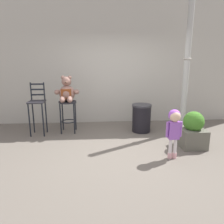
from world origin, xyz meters
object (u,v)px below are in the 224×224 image
at_px(bar_chair_empty, 37,106).
at_px(bar_stool_with_teddy, 68,110).
at_px(teddy_bear, 67,92).
at_px(trash_bin, 141,118).
at_px(planter_with_shrub, 193,131).
at_px(child_walking, 174,123).
at_px(lamppost, 185,82).

bearing_deg(bar_chair_empty, bar_stool_with_teddy, 9.90).
height_order(bar_stool_with_teddy, teddy_bear, teddy_bear).
bearing_deg(bar_chair_empty, trash_bin, 0.61).
bearing_deg(planter_with_shrub, bar_chair_empty, 162.95).
xyz_separation_m(bar_stool_with_teddy, planter_with_shrub, (2.68, -1.16, -0.22)).
bearing_deg(bar_chair_empty, child_walking, -28.55).
distance_m(child_walking, lamppost, 1.76).
bearing_deg(bar_stool_with_teddy, planter_with_shrub, -23.39).
bearing_deg(child_walking, bar_stool_with_teddy, -133.65).
distance_m(trash_bin, planter_with_shrub, 1.36).
bearing_deg(lamppost, planter_with_shrub, -100.48).
height_order(child_walking, bar_chair_empty, bar_chair_empty).
bearing_deg(planter_with_shrub, trash_bin, 128.50).
bearing_deg(teddy_bear, planter_with_shrub, -22.83).
distance_m(trash_bin, bar_chair_empty, 2.56).
xyz_separation_m(child_walking, bar_chair_empty, (-2.79, 1.52, 0.05)).
bearing_deg(planter_with_shrub, lamppost, 79.52).
bearing_deg(child_walking, lamppost, 146.73).
distance_m(teddy_bear, bar_chair_empty, 0.77).
relative_size(child_walking, trash_bin, 1.31).
height_order(bar_stool_with_teddy, bar_chair_empty, bar_chair_empty).
height_order(bar_stool_with_teddy, lamppost, lamppost).
relative_size(bar_stool_with_teddy, teddy_bear, 1.27).
distance_m(teddy_bear, planter_with_shrub, 2.98).
relative_size(trash_bin, planter_with_shrub, 0.92).
distance_m(bar_chair_empty, planter_with_shrub, 3.55).
bearing_deg(trash_bin, lamppost, -4.06).
xyz_separation_m(child_walking, trash_bin, (-0.26, 1.54, -0.31)).
relative_size(trash_bin, bar_chair_empty, 0.56).
relative_size(teddy_bear, trash_bin, 0.89).
relative_size(lamppost, planter_with_shrub, 4.12).
height_order(trash_bin, lamppost, lamppost).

